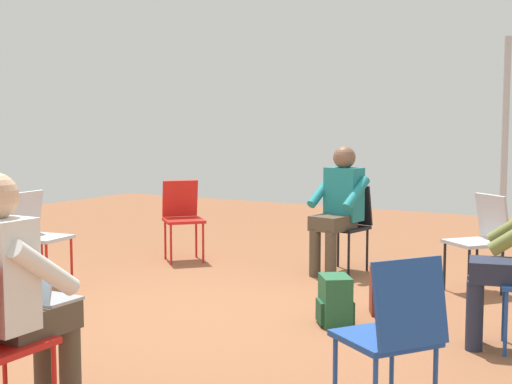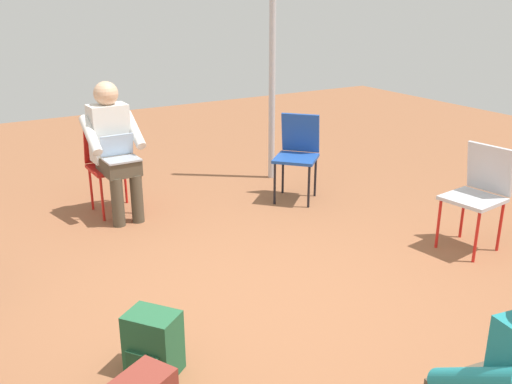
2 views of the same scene
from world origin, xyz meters
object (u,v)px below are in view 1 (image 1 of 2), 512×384
(chair_west, at_px, (348,221))
(chair_south, at_px, (37,231))
(chair_northwest, at_px, (481,236))
(chair_northeast, at_px, (394,330))
(person_with_laptop, at_px, (14,286))
(person_in_teal, at_px, (339,203))
(chair_southwest, at_px, (182,214))
(backpack_near_laptop_user, at_px, (335,303))
(backpack_by_empty_chair, at_px, (389,294))

(chair_west, bearing_deg, chair_south, 52.04)
(chair_northwest, bearing_deg, chair_northeast, 135.00)
(chair_northeast, xyz_separation_m, chair_northwest, (-3.08, -0.32, 0.00))
(chair_northeast, relative_size, person_with_laptop, 0.69)
(chair_northeast, relative_size, person_in_teal, 0.69)
(chair_northwest, bearing_deg, chair_south, 65.73)
(chair_southwest, bearing_deg, chair_south, 28.06)
(person_with_laptop, bearing_deg, chair_south, 134.89)
(chair_northeast, relative_size, backpack_near_laptop_user, 2.36)
(person_with_laptop, xyz_separation_m, person_in_teal, (-4.04, -0.13, 0.00))
(chair_northeast, height_order, backpack_by_empty_chair, chair_northeast)
(chair_west, distance_m, person_with_laptop, 4.21)
(person_in_teal, bearing_deg, chair_southwest, 16.20)
(chair_west, bearing_deg, person_in_teal, 90.00)
(chair_southwest, height_order, backpack_by_empty_chair, chair_southwest)
(chair_southwest, xyz_separation_m, person_with_laptop, (3.83, 1.84, 0.20))
(chair_south, xyz_separation_m, backpack_near_laptop_user, (-0.19, 2.85, -0.34))
(chair_south, bearing_deg, person_in_teal, 123.83)
(person_in_teal, bearing_deg, person_with_laptop, 100.85)
(chair_west, height_order, person_in_teal, person_in_teal)
(backpack_near_laptop_user, height_order, backpack_by_empty_chair, same)
(person_with_laptop, distance_m, person_in_teal, 4.05)
(chair_northwest, height_order, person_in_teal, person_in_teal)
(chair_west, bearing_deg, backpack_near_laptop_user, 119.74)
(backpack_near_laptop_user, bearing_deg, chair_northeast, 32.84)
(chair_southwest, bearing_deg, chair_northeast, 91.44)
(chair_northwest, bearing_deg, chair_southwest, 41.46)
(backpack_by_empty_chair, bearing_deg, chair_northwest, 158.37)
(chair_west, height_order, person_with_laptop, person_with_laptop)
(chair_southwest, xyz_separation_m, person_in_teal, (-0.21, 1.72, 0.20))
(chair_northwest, distance_m, chair_west, 1.38)
(chair_southwest, height_order, person_with_laptop, person_with_laptop)
(person_in_teal, xyz_separation_m, backpack_by_empty_chair, (1.18, 0.95, -0.54))
(chair_southwest, relative_size, person_with_laptop, 0.69)
(chair_northwest, height_order, person_with_laptop, person_with_laptop)
(person_with_laptop, bearing_deg, chair_northeast, 28.09)
(chair_northeast, bearing_deg, chair_southwest, 83.01)
(chair_northeast, height_order, chair_south, same)
(chair_south, relative_size, chair_northwest, 1.00)
(chair_west, xyz_separation_m, person_with_laptop, (4.21, 0.10, 0.20))
(chair_south, distance_m, chair_west, 2.95)
(person_with_laptop, relative_size, backpack_near_laptop_user, 3.44)
(person_in_teal, distance_m, backpack_near_laptop_user, 1.88)
(backpack_by_empty_chair, bearing_deg, chair_southwest, -109.84)
(chair_south, relative_size, person_with_laptop, 0.69)
(chair_south, relative_size, backpack_by_empty_chair, 2.36)
(chair_northeast, bearing_deg, backpack_near_laptop_user, 66.80)
(backpack_near_laptop_user, relative_size, backpack_by_empty_chair, 1.00)
(chair_northeast, relative_size, chair_west, 1.00)
(chair_southwest, xyz_separation_m, backpack_by_empty_chair, (0.96, 2.66, -0.34))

